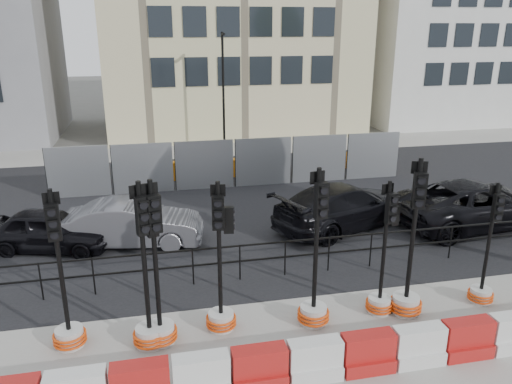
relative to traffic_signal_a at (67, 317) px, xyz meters
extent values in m
plane|color=#51514C|center=(5.12, 0.83, -0.70)|extent=(120.00, 120.00, 0.00)
cube|color=gray|center=(5.12, -2.17, -0.69)|extent=(40.00, 6.00, 0.02)
cube|color=black|center=(5.12, 7.83, -0.69)|extent=(40.00, 14.00, 0.03)
cube|color=gray|center=(5.12, 16.83, -0.69)|extent=(40.00, 4.00, 0.02)
cylinder|color=black|center=(-0.88, 2.03, -0.20)|extent=(0.04, 0.04, 1.00)
cylinder|color=black|center=(0.32, 2.03, -0.20)|extent=(0.04, 0.04, 1.00)
cylinder|color=black|center=(1.52, 2.03, -0.20)|extent=(0.04, 0.04, 1.00)
cylinder|color=black|center=(2.72, 2.03, -0.20)|extent=(0.04, 0.04, 1.00)
cylinder|color=black|center=(3.92, 2.03, -0.20)|extent=(0.04, 0.04, 1.00)
cylinder|color=black|center=(5.12, 2.03, -0.20)|extent=(0.04, 0.04, 1.00)
cylinder|color=black|center=(6.32, 2.03, -0.20)|extent=(0.04, 0.04, 1.00)
cylinder|color=black|center=(7.52, 2.03, -0.20)|extent=(0.04, 0.04, 1.00)
cylinder|color=black|center=(8.72, 2.03, -0.20)|extent=(0.04, 0.04, 1.00)
cylinder|color=black|center=(9.92, 2.03, -0.20)|extent=(0.04, 0.04, 1.00)
cylinder|color=black|center=(11.12, 2.03, -0.20)|extent=(0.04, 0.04, 1.00)
cube|color=black|center=(5.12, 2.03, 0.28)|extent=(18.00, 0.04, 0.04)
cube|color=black|center=(5.12, 2.03, -0.15)|extent=(18.00, 0.04, 0.04)
cube|color=gray|center=(-0.88, 9.83, 0.30)|extent=(2.30, 0.05, 2.00)
cylinder|color=black|center=(-2.03, 9.83, 0.30)|extent=(0.05, 0.05, 2.00)
cube|color=gray|center=(1.52, 9.83, 0.30)|extent=(2.30, 0.05, 2.00)
cylinder|color=black|center=(0.37, 9.83, 0.30)|extent=(0.05, 0.05, 2.00)
cube|color=gray|center=(3.92, 9.83, 0.30)|extent=(2.30, 0.05, 2.00)
cylinder|color=black|center=(2.77, 9.83, 0.30)|extent=(0.05, 0.05, 2.00)
cube|color=gray|center=(6.32, 9.83, 0.30)|extent=(2.30, 0.05, 2.00)
cylinder|color=black|center=(5.17, 9.83, 0.30)|extent=(0.05, 0.05, 2.00)
cube|color=gray|center=(8.72, 9.83, 0.30)|extent=(2.30, 0.05, 2.00)
cylinder|color=black|center=(7.57, 9.83, 0.30)|extent=(0.05, 0.05, 2.00)
cube|color=gray|center=(11.12, 9.83, 0.30)|extent=(2.30, 0.05, 2.00)
cylinder|color=black|center=(9.97, 9.83, 0.30)|extent=(0.05, 0.05, 2.00)
cube|color=orange|center=(1.12, 11.33, -0.30)|extent=(1.00, 0.40, 0.80)
cube|color=orange|center=(3.12, 11.33, -0.30)|extent=(1.00, 0.40, 0.80)
cube|color=orange|center=(5.12, 11.33, -0.30)|extent=(1.00, 0.40, 0.80)
cube|color=orange|center=(7.12, 11.33, -0.30)|extent=(1.00, 0.40, 0.80)
cube|color=orange|center=(9.12, 11.33, -0.30)|extent=(1.00, 0.40, 0.80)
cube|color=orange|center=(11.12, 11.33, -0.30)|extent=(1.00, 0.40, 0.80)
cylinder|color=black|center=(5.62, 15.83, 2.30)|extent=(0.12, 0.12, 6.00)
cube|color=black|center=(5.62, 15.58, 5.20)|extent=(0.12, 0.50, 0.12)
cube|color=#AC0D22|center=(1.44, -1.97, -0.15)|extent=(1.00, 0.35, 0.50)
cube|color=silver|center=(2.49, -1.97, -0.15)|extent=(1.00, 0.35, 0.50)
cube|color=#AC0D22|center=(3.54, -1.97, -0.55)|extent=(1.00, 0.50, 0.30)
cube|color=#AC0D22|center=(3.54, -1.97, -0.15)|extent=(1.00, 0.35, 0.50)
cube|color=silver|center=(4.59, -1.97, -0.55)|extent=(1.00, 0.50, 0.30)
cube|color=silver|center=(4.59, -1.97, -0.15)|extent=(1.00, 0.35, 0.50)
cube|color=#AC0D22|center=(5.64, -1.97, -0.55)|extent=(1.00, 0.50, 0.30)
cube|color=#AC0D22|center=(5.64, -1.97, -0.15)|extent=(1.00, 0.35, 0.50)
cube|color=silver|center=(6.69, -1.97, -0.55)|extent=(1.00, 0.50, 0.30)
cube|color=silver|center=(6.69, -1.97, -0.15)|extent=(1.00, 0.35, 0.50)
cube|color=#AC0D22|center=(7.74, -1.97, -0.55)|extent=(1.00, 0.50, 0.30)
cube|color=#AC0D22|center=(7.74, -1.97, -0.15)|extent=(1.00, 0.35, 0.50)
cube|color=silver|center=(8.79, -1.97, -0.55)|extent=(1.00, 0.50, 0.30)
cylinder|color=beige|center=(0.00, 0.01, -0.50)|extent=(0.56, 0.56, 0.41)
torus|color=#DC430B|center=(0.00, 0.01, -0.58)|extent=(0.67, 0.67, 0.05)
torus|color=#DC430B|center=(0.00, 0.01, -0.50)|extent=(0.67, 0.67, 0.05)
torus|color=#DC430B|center=(0.00, 0.01, -0.41)|extent=(0.67, 0.67, 0.05)
cylinder|color=black|center=(0.00, 0.01, 1.16)|extent=(0.09, 0.09, 3.10)
cube|color=black|center=(0.01, -0.11, 2.09)|extent=(0.26, 0.17, 0.72)
cylinder|color=black|center=(0.02, -0.19, 1.86)|extent=(0.16, 0.07, 0.15)
cylinder|color=black|center=(0.02, -0.19, 2.09)|extent=(0.16, 0.07, 0.15)
cylinder|color=black|center=(0.02, -0.19, 2.31)|extent=(0.16, 0.07, 0.15)
cube|color=black|center=(-0.01, 0.08, 2.50)|extent=(0.31, 0.06, 0.25)
cylinder|color=beige|center=(1.61, -0.30, -0.49)|extent=(0.58, 0.58, 0.43)
torus|color=#DC430B|center=(1.61, -0.30, -0.58)|extent=(0.70, 0.70, 0.05)
torus|color=#DC430B|center=(1.61, -0.30, -0.49)|extent=(0.70, 0.70, 0.05)
torus|color=#DC430B|center=(1.61, -0.30, -0.40)|extent=(0.70, 0.70, 0.05)
cylinder|color=black|center=(1.61, -0.30, 1.23)|extent=(0.10, 0.10, 3.23)
cube|color=black|center=(1.65, -0.42, 2.20)|extent=(0.29, 0.23, 0.75)
cylinder|color=black|center=(1.68, -0.50, 1.96)|extent=(0.17, 0.11, 0.16)
cylinder|color=black|center=(1.68, -0.50, 2.20)|extent=(0.17, 0.11, 0.16)
cylinder|color=black|center=(1.68, -0.50, 2.44)|extent=(0.17, 0.11, 0.16)
cube|color=black|center=(1.59, -0.24, 2.63)|extent=(0.31, 0.14, 0.26)
cube|color=black|center=(1.81, -0.22, 1.99)|extent=(0.25, 0.20, 0.59)
cylinder|color=beige|center=(1.82, -0.25, -0.49)|extent=(0.58, 0.58, 0.43)
torus|color=#DC430B|center=(1.82, -0.25, -0.58)|extent=(0.70, 0.70, 0.05)
torus|color=#DC430B|center=(1.82, -0.25, -0.49)|extent=(0.70, 0.70, 0.05)
torus|color=#DC430B|center=(1.82, -0.25, -0.40)|extent=(0.70, 0.70, 0.05)
cylinder|color=black|center=(1.82, -0.25, 1.23)|extent=(0.10, 0.10, 3.23)
cube|color=black|center=(1.86, -0.38, 2.20)|extent=(0.29, 0.22, 0.75)
cylinder|color=black|center=(1.89, -0.46, 1.97)|extent=(0.17, 0.10, 0.16)
cylinder|color=black|center=(1.89, -0.46, 2.20)|extent=(0.17, 0.10, 0.16)
cylinder|color=black|center=(1.89, -0.46, 2.44)|extent=(0.17, 0.10, 0.16)
cube|color=black|center=(1.80, -0.19, 2.63)|extent=(0.32, 0.13, 0.26)
cylinder|color=beige|center=(3.12, -0.02, -0.50)|extent=(0.55, 0.55, 0.41)
torus|color=#DC430B|center=(3.12, -0.02, -0.58)|extent=(0.66, 0.66, 0.05)
torus|color=#DC430B|center=(3.12, -0.02, -0.50)|extent=(0.66, 0.66, 0.05)
torus|color=#DC430B|center=(3.12, -0.02, -0.42)|extent=(0.66, 0.66, 0.05)
cylinder|color=black|center=(3.12, -0.02, 1.13)|extent=(0.09, 0.09, 3.06)
cube|color=black|center=(3.10, -0.15, 2.05)|extent=(0.26, 0.18, 0.71)
cylinder|color=black|center=(3.09, -0.23, 1.82)|extent=(0.16, 0.07, 0.15)
cylinder|color=black|center=(3.09, -0.23, 2.05)|extent=(0.16, 0.07, 0.15)
cylinder|color=black|center=(3.09, -0.23, 2.27)|extent=(0.16, 0.07, 0.15)
cube|color=black|center=(3.13, 0.04, 2.45)|extent=(0.31, 0.08, 0.24)
cube|color=black|center=(3.32, -0.06, 1.84)|extent=(0.22, 0.16, 0.56)
cylinder|color=beige|center=(5.14, -0.24, -0.49)|extent=(0.59, 0.59, 0.43)
torus|color=#DC430B|center=(5.14, -0.24, -0.57)|extent=(0.71, 0.71, 0.05)
torus|color=#DC430B|center=(5.14, -0.24, -0.49)|extent=(0.71, 0.71, 0.05)
torus|color=#DC430B|center=(5.14, -0.24, -0.40)|extent=(0.71, 0.71, 0.05)
cylinder|color=black|center=(5.14, -0.24, 1.25)|extent=(0.10, 0.10, 3.26)
cube|color=black|center=(5.16, -0.37, 2.23)|extent=(0.28, 0.20, 0.76)
cylinder|color=black|center=(5.18, -0.45, 1.99)|extent=(0.17, 0.08, 0.16)
cylinder|color=black|center=(5.18, -0.45, 2.23)|extent=(0.17, 0.08, 0.16)
cylinder|color=black|center=(5.18, -0.45, 2.47)|extent=(0.17, 0.08, 0.16)
cube|color=black|center=(5.13, -0.18, 2.66)|extent=(0.33, 0.09, 0.26)
cylinder|color=beige|center=(6.77, -0.12, -0.51)|extent=(0.52, 0.52, 0.38)
torus|color=#DC430B|center=(6.77, -0.12, -0.59)|extent=(0.62, 0.62, 0.05)
torus|color=#DC430B|center=(6.77, -0.12, -0.51)|extent=(0.62, 0.62, 0.05)
torus|color=#DC430B|center=(6.77, -0.12, -0.44)|extent=(0.62, 0.62, 0.05)
cylinder|color=black|center=(6.77, -0.12, 1.03)|extent=(0.09, 0.09, 2.88)
cube|color=black|center=(6.79, -0.24, 1.89)|extent=(0.25, 0.18, 0.67)
cylinder|color=black|center=(6.81, -0.31, 1.68)|extent=(0.15, 0.08, 0.14)
cylinder|color=black|center=(6.81, -0.31, 1.89)|extent=(0.15, 0.08, 0.14)
cylinder|color=black|center=(6.81, -0.31, 2.10)|extent=(0.15, 0.08, 0.14)
cube|color=black|center=(6.76, -0.07, 2.27)|extent=(0.29, 0.08, 0.23)
cube|color=black|center=(6.96, -0.09, 1.70)|extent=(0.21, 0.16, 0.53)
cylinder|color=beige|center=(7.33, -0.30, -0.48)|extent=(0.60, 0.60, 0.45)
torus|color=#DC430B|center=(7.33, -0.30, -0.57)|extent=(0.73, 0.73, 0.06)
torus|color=#DC430B|center=(7.33, -0.30, -0.48)|extent=(0.73, 0.73, 0.06)
torus|color=#DC430B|center=(7.33, -0.30, -0.39)|extent=(0.73, 0.73, 0.06)
cylinder|color=black|center=(7.33, -0.30, 1.30)|extent=(0.10, 0.10, 3.35)
cube|color=black|center=(7.29, -0.42, 2.31)|extent=(0.30, 0.23, 0.78)
cylinder|color=black|center=(7.27, -0.51, 2.06)|extent=(0.18, 0.10, 0.17)
cylinder|color=black|center=(7.27, -0.51, 2.31)|extent=(0.18, 0.10, 0.17)
cylinder|color=black|center=(7.27, -0.51, 2.55)|extent=(0.18, 0.10, 0.17)
cube|color=black|center=(7.35, -0.23, 2.75)|extent=(0.33, 0.13, 0.27)
cylinder|color=beige|center=(9.32, -0.22, -0.52)|extent=(0.49, 0.49, 0.36)
torus|color=#DC430B|center=(9.32, -0.22, -0.60)|extent=(0.59, 0.59, 0.05)
torus|color=#DC430B|center=(9.32, -0.22, -0.52)|extent=(0.59, 0.59, 0.05)
torus|color=#DC430B|center=(9.32, -0.22, -0.45)|extent=(0.59, 0.59, 0.05)
cylinder|color=black|center=(9.32, -0.22, 0.93)|extent=(0.08, 0.08, 2.72)
cube|color=black|center=(9.31, -0.33, 1.75)|extent=(0.22, 0.14, 0.64)
cylinder|color=black|center=(9.31, -0.40, 1.55)|extent=(0.14, 0.05, 0.14)
cylinder|color=black|center=(9.31, -0.40, 1.75)|extent=(0.14, 0.05, 0.14)
cylinder|color=black|center=(9.31, -0.40, 1.95)|extent=(0.14, 0.05, 0.14)
cube|color=black|center=(9.32, -0.16, 2.11)|extent=(0.27, 0.04, 0.22)
imported|color=black|center=(-1.18, 5.07, -0.08)|extent=(3.39, 4.42, 1.24)
imported|color=#56565B|center=(1.19, 4.92, -0.03)|extent=(2.77, 4.58, 1.36)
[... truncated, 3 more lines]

